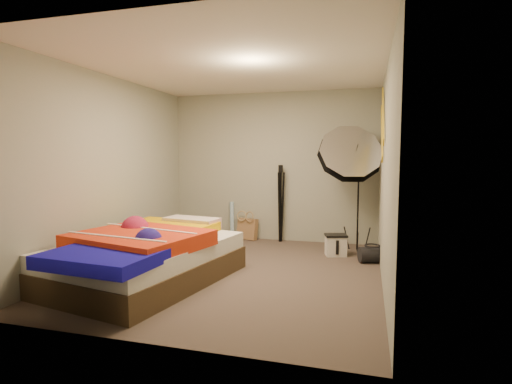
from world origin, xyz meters
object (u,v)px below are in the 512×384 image
(wrapping_roll, at_px, (232,220))
(photo_umbrella, at_px, (349,156))
(duffel_bag, at_px, (372,255))
(camera_case, at_px, (336,246))
(camera_tripod, at_px, (280,198))
(bed, at_px, (146,255))
(tote_bag, at_px, (247,229))

(wrapping_roll, distance_m, photo_umbrella, 2.33)
(wrapping_roll, distance_m, duffel_bag, 2.56)
(wrapping_roll, height_order, camera_case, wrapping_roll)
(duffel_bag, xyz_separation_m, camera_tripod, (-1.48, 0.97, 0.63))
(bed, bearing_deg, camera_tripod, 67.85)
(camera_case, xyz_separation_m, camera_tripod, (-0.97, 0.72, 0.60))
(tote_bag, xyz_separation_m, bed, (-0.44, -2.55, 0.13))
(wrapping_roll, height_order, bed, wrapping_roll)
(photo_umbrella, bearing_deg, duffel_bag, -57.44)
(camera_case, relative_size, camera_tripod, 0.22)
(photo_umbrella, height_order, camera_tripod, photo_umbrella)
(wrapping_roll, height_order, photo_umbrella, photo_umbrella)
(photo_umbrella, bearing_deg, bed, -135.71)
(duffel_bag, height_order, camera_tripod, camera_tripod)
(tote_bag, bearing_deg, camera_tripod, 15.04)
(camera_case, bearing_deg, camera_tripod, 127.50)
(duffel_bag, xyz_separation_m, bed, (-2.51, -1.55, 0.20))
(camera_case, bearing_deg, bed, -154.17)
(bed, bearing_deg, photo_umbrella, 44.29)
(tote_bag, distance_m, camera_case, 1.73)
(bed, height_order, photo_umbrella, photo_umbrella)
(tote_bag, relative_size, wrapping_roll, 0.57)
(camera_case, distance_m, camera_tripod, 1.35)
(wrapping_roll, bearing_deg, tote_bag, 0.00)
(tote_bag, xyz_separation_m, photo_umbrella, (1.72, -0.44, 1.25))
(photo_umbrella, bearing_deg, tote_bag, 165.46)
(camera_case, height_order, duffel_bag, camera_case)
(tote_bag, height_order, photo_umbrella, photo_umbrella)
(duffel_bag, height_order, photo_umbrella, photo_umbrella)
(duffel_bag, bearing_deg, camera_case, 135.20)
(duffel_bag, bearing_deg, bed, -166.48)
(tote_bag, relative_size, bed, 0.15)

